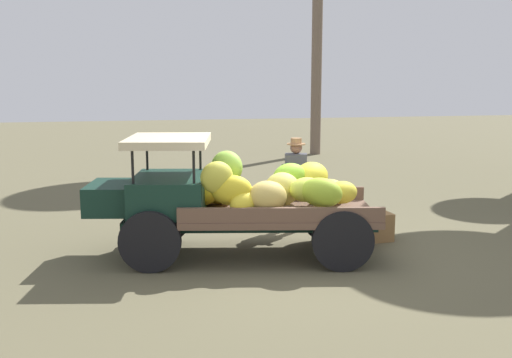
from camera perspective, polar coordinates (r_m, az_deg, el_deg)
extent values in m
plane|color=brown|center=(9.53, 2.40, -7.45)|extent=(60.00, 60.00, 0.00)
cube|color=#122E24|center=(9.48, -0.61, -4.36)|extent=(4.01, 1.17, 0.16)
cylinder|color=black|center=(8.83, -10.06, -5.92)|extent=(0.92, 0.30, 0.91)
cylinder|color=black|center=(10.36, -8.70, -3.53)|extent=(0.92, 0.30, 0.91)
cylinder|color=black|center=(8.84, 8.27, -5.86)|extent=(0.92, 0.30, 0.91)
cylinder|color=black|center=(10.37, 6.85, -3.48)|extent=(0.92, 0.30, 0.91)
cube|color=brown|center=(9.46, 2.12, -3.28)|extent=(3.26, 2.24, 0.10)
cube|color=brown|center=(8.64, 2.42, -3.45)|extent=(2.96, 0.63, 0.22)
cube|color=brown|center=(10.20, 1.88, -1.39)|extent=(2.96, 0.63, 0.22)
cube|color=#122E24|center=(9.45, -8.22, -1.38)|extent=(1.36, 1.70, 0.55)
cube|color=#122E24|center=(9.61, -13.54, -1.69)|extent=(0.88, 1.17, 0.44)
cylinder|color=black|center=(8.79, -11.67, 1.33)|extent=(0.04, 0.04, 0.55)
cylinder|color=black|center=(10.05, -10.33, 2.42)|extent=(0.04, 0.04, 0.55)
cylinder|color=black|center=(8.67, -5.94, 1.36)|extent=(0.04, 0.04, 0.55)
cylinder|color=black|center=(9.95, -5.32, 2.46)|extent=(0.04, 0.04, 0.55)
cube|color=beige|center=(9.32, -8.34, 3.60)|extent=(1.48, 1.72, 0.12)
ellipsoid|color=yellow|center=(9.58, 8.18, -1.27)|extent=(0.56, 0.54, 0.49)
ellipsoid|color=#B4C244|center=(9.87, 3.34, -0.20)|extent=(0.49, 0.58, 0.52)
ellipsoid|color=#C6BB50|center=(9.23, 2.51, -0.96)|extent=(0.57, 0.53, 0.56)
ellipsoid|color=yellow|center=(9.74, 5.36, 0.36)|extent=(0.81, 0.82, 0.56)
ellipsoid|color=gold|center=(9.98, 7.09, -1.17)|extent=(0.62, 0.65, 0.53)
ellipsoid|color=gold|center=(9.84, -3.72, -1.25)|extent=(0.66, 0.56, 0.40)
ellipsoid|color=#82BB2C|center=(9.55, 3.27, 0.21)|extent=(0.67, 0.60, 0.52)
ellipsoid|color=#B8C93D|center=(9.04, 4.86, -1.02)|extent=(0.59, 0.55, 0.50)
ellipsoid|color=gold|center=(9.53, -5.06, -1.34)|extent=(0.61, 0.60, 0.46)
ellipsoid|color=gold|center=(8.81, -2.34, -1.09)|extent=(0.71, 0.64, 0.58)
ellipsoid|color=#83B23C|center=(9.34, -2.81, 1.12)|extent=(0.67, 0.67, 0.55)
ellipsoid|color=gold|center=(9.47, -2.63, -0.88)|extent=(0.74, 0.78, 0.62)
ellipsoid|color=tan|center=(8.83, 1.08, -1.72)|extent=(0.61, 0.51, 0.53)
ellipsoid|color=gold|center=(8.75, -3.75, 0.16)|extent=(0.55, 0.46, 0.52)
ellipsoid|color=#92B12C|center=(8.86, 6.22, -1.29)|extent=(0.87, 0.86, 0.59)
ellipsoid|color=yellow|center=(8.79, -1.12, -2.42)|extent=(0.59, 0.56, 0.45)
cylinder|color=olive|center=(11.14, 4.44, -2.72)|extent=(0.15, 0.15, 0.83)
cylinder|color=olive|center=(11.14, 3.10, -2.70)|extent=(0.15, 0.15, 0.83)
cube|color=#474850|center=(11.01, 3.81, 0.89)|extent=(0.45, 0.34, 0.59)
cylinder|color=#474850|center=(10.90, 4.33, 1.27)|extent=(0.24, 0.41, 0.10)
cylinder|color=#474850|center=(10.90, 3.28, 1.28)|extent=(0.39, 0.31, 0.10)
sphere|color=#875C4D|center=(10.95, 3.84, 3.00)|extent=(0.22, 0.22, 0.22)
cylinder|color=#9C704A|center=(10.95, 3.84, 3.34)|extent=(0.34, 0.34, 0.02)
cylinder|color=#9C704A|center=(10.94, 3.85, 3.65)|extent=(0.20, 0.20, 0.10)
cube|color=olive|center=(10.62, 11.12, -4.46)|extent=(0.62, 0.49, 0.48)
cylinder|color=#705E50|center=(21.94, 5.88, 16.04)|extent=(0.38, 0.38, 10.44)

